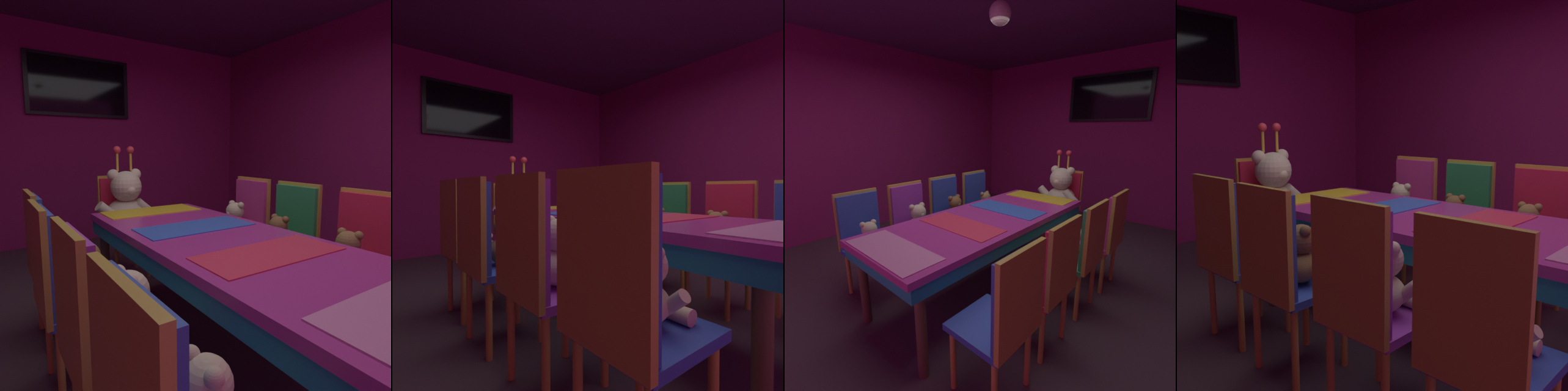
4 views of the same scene
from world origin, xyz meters
The scene contains 20 objects.
ground_plane centered at (0.00, 0.00, 0.00)m, with size 7.90×7.90×0.00m, color #3F2D38.
wall_back centered at (0.00, 3.20, 1.40)m, with size 5.20×0.12×2.80m, color #8C1959.
banquet_table centered at (0.00, 0.00, 0.65)m, with size 0.90×2.33×0.75m.
chair_left_0 centered at (-0.85, -0.81, 0.60)m, with size 0.42×0.41×0.98m.
teddy_left_0 centered at (-0.71, -0.81, 0.58)m, with size 0.23×0.29×0.28m.
chair_left_1 centered at (-0.85, -0.27, 0.60)m, with size 0.42×0.41×0.98m.
teddy_left_1 centered at (-0.70, -0.27, 0.60)m, with size 0.27×0.35×0.33m.
chair_left_2 centered at (-0.87, 0.27, 0.60)m, with size 0.42×0.41×0.98m.
teddy_left_2 centered at (-0.72, 0.27, 0.59)m, with size 0.26×0.34×0.32m.
chair_left_3 centered at (-0.84, 0.80, 0.60)m, with size 0.42×0.41×0.98m.
teddy_left_3 centered at (-0.70, 0.80, 0.58)m, with size 0.23×0.29×0.28m.
chair_right_1 centered at (0.86, -0.29, 0.60)m, with size 0.42×0.41×0.98m.
teddy_right_1 centered at (0.71, -0.29, 0.59)m, with size 0.24×0.31×0.30m.
chair_right_2 centered at (0.86, 0.28, 0.60)m, with size 0.42×0.41×0.98m.
teddy_right_2 centered at (0.71, 0.28, 0.58)m, with size 0.24×0.31×0.29m.
chair_right_3 centered at (0.87, 0.81, 0.60)m, with size 0.42×0.41×0.98m.
teddy_right_3 centered at (0.73, 0.81, 0.60)m, with size 0.27×0.34×0.32m.
throne_chair centered at (0.00, 1.71, 0.60)m, with size 0.41×0.42×0.98m.
king_teddy_bear centered at (0.00, 1.54, 0.72)m, with size 0.63×0.49×0.81m.
wall_tv centered at (0.00, 3.11, 2.05)m, with size 1.31×0.06×0.76m.
Camera 4 is at (-2.07, -1.47, 1.28)m, focal length 40.41 mm.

